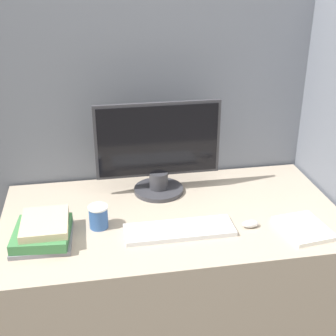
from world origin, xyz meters
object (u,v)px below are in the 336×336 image
object	(u,v)px
mouse	(250,224)
book_stack	(43,232)
coffee_cup	(98,217)
monitor	(158,153)
keyboard	(179,230)

from	to	relation	value
mouse	book_stack	size ratio (longest dim) A/B	0.27
mouse	coffee_cup	size ratio (longest dim) A/B	0.71
monitor	book_stack	bearing A→B (deg)	-147.09
monitor	keyboard	xyz separation A→B (m)	(0.02, -0.37, -0.19)
monitor	mouse	xyz separation A→B (m)	(0.33, -0.39, -0.19)
coffee_cup	book_stack	world-z (taller)	coffee_cup
keyboard	book_stack	world-z (taller)	book_stack
keyboard	mouse	world-z (taller)	mouse
keyboard	book_stack	distance (m)	0.55
coffee_cup	keyboard	bearing A→B (deg)	-16.96
keyboard	book_stack	size ratio (longest dim) A/B	1.74
mouse	book_stack	xyz separation A→B (m)	(-0.85, 0.05, 0.03)
mouse	coffee_cup	distance (m)	0.64
monitor	coffee_cup	bearing A→B (deg)	-137.34
monitor	book_stack	xyz separation A→B (m)	(-0.52, -0.34, -0.16)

